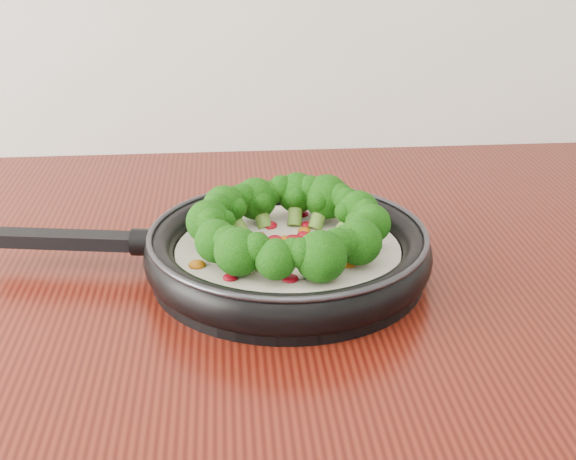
{
  "coord_description": "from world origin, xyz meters",
  "views": [
    {
      "loc": [
        -0.15,
        0.37,
        1.26
      ],
      "look_at": [
        -0.09,
        1.08,
        0.95
      ],
      "focal_mm": 48.22,
      "sensor_mm": 36.0,
      "label": 1
    }
  ],
  "objects": [
    {
      "name": "skillet",
      "position": [
        -0.1,
        1.08,
        0.93
      ],
      "size": [
        0.47,
        0.33,
        0.08
      ],
      "color": "black",
      "rests_on": "counter"
    }
  ]
}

